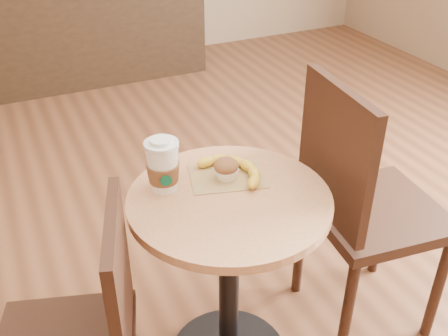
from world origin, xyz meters
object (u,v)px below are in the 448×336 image
cafe_table (229,257)px  banana (233,171)px  muffin (226,169)px  chair_right (361,203)px  coffee_cup (163,167)px

cafe_table → banana: 0.29m
cafe_table → muffin: muffin is taller
chair_right → coffee_cup: chair_right is taller
muffin → cafe_table: bearing=-108.9°
coffee_cup → muffin: (0.20, -0.03, -0.04)m
muffin → banana: muffin is taller
cafe_table → muffin: size_ratio=9.12×
coffee_cup → banana: 0.23m
chair_right → cafe_table: bearing=96.0°
chair_right → coffee_cup: bearing=85.9°
coffee_cup → cafe_table: bearing=-26.8°
muffin → banana: size_ratio=0.34×
muffin → coffee_cup: bearing=170.9°
cafe_table → coffee_cup: (-0.17, 0.12, 0.32)m
cafe_table → coffee_cup: 0.38m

